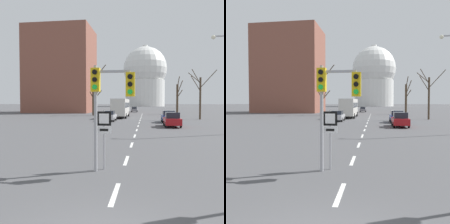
% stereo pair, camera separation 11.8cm
% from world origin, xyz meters
% --- Properties ---
extents(lane_stripe_0, '(0.16, 2.00, 0.01)m').
position_xyz_m(lane_stripe_0, '(0.00, 3.23, 0.00)').
color(lane_stripe_0, silver).
rests_on(lane_stripe_0, ground_plane).
extents(lane_stripe_1, '(0.16, 2.00, 0.01)m').
position_xyz_m(lane_stripe_1, '(0.00, 7.73, 0.00)').
color(lane_stripe_1, silver).
rests_on(lane_stripe_1, ground_plane).
extents(lane_stripe_2, '(0.16, 2.00, 0.01)m').
position_xyz_m(lane_stripe_2, '(0.00, 12.23, 0.00)').
color(lane_stripe_2, silver).
rests_on(lane_stripe_2, ground_plane).
extents(lane_stripe_3, '(0.16, 2.00, 0.01)m').
position_xyz_m(lane_stripe_3, '(0.00, 16.73, 0.00)').
color(lane_stripe_3, silver).
rests_on(lane_stripe_3, ground_plane).
extents(lane_stripe_4, '(0.16, 2.00, 0.01)m').
position_xyz_m(lane_stripe_4, '(0.00, 21.23, 0.00)').
color(lane_stripe_4, silver).
rests_on(lane_stripe_4, ground_plane).
extents(lane_stripe_5, '(0.16, 2.00, 0.01)m').
position_xyz_m(lane_stripe_5, '(0.00, 25.73, 0.00)').
color(lane_stripe_5, silver).
rests_on(lane_stripe_5, ground_plane).
extents(lane_stripe_6, '(0.16, 2.00, 0.01)m').
position_xyz_m(lane_stripe_6, '(0.00, 30.23, 0.00)').
color(lane_stripe_6, silver).
rests_on(lane_stripe_6, ground_plane).
extents(lane_stripe_7, '(0.16, 2.00, 0.01)m').
position_xyz_m(lane_stripe_7, '(0.00, 34.73, 0.00)').
color(lane_stripe_7, silver).
rests_on(lane_stripe_7, ground_plane).
extents(lane_stripe_8, '(0.16, 2.00, 0.01)m').
position_xyz_m(lane_stripe_8, '(0.00, 39.23, 0.00)').
color(lane_stripe_8, silver).
rests_on(lane_stripe_8, ground_plane).
extents(lane_stripe_9, '(0.16, 2.00, 0.01)m').
position_xyz_m(lane_stripe_9, '(0.00, 43.73, 0.00)').
color(lane_stripe_9, silver).
rests_on(lane_stripe_9, ground_plane).
extents(lane_stripe_10, '(0.16, 2.00, 0.01)m').
position_xyz_m(lane_stripe_10, '(0.00, 48.23, 0.00)').
color(lane_stripe_10, silver).
rests_on(lane_stripe_10, ground_plane).
extents(lane_stripe_11, '(0.16, 2.00, 0.01)m').
position_xyz_m(lane_stripe_11, '(0.00, 52.73, 0.00)').
color(lane_stripe_11, silver).
rests_on(lane_stripe_11, ground_plane).
extents(lane_stripe_12, '(0.16, 2.00, 0.01)m').
position_xyz_m(lane_stripe_12, '(0.00, 57.23, 0.00)').
color(lane_stripe_12, silver).
rests_on(lane_stripe_12, ground_plane).
extents(traffic_signal_centre_tall, '(1.78, 0.34, 4.34)m').
position_xyz_m(traffic_signal_centre_tall, '(-0.59, 5.66, 3.27)').
color(traffic_signal_centre_tall, '#9E9EA3').
rests_on(traffic_signal_centre_tall, ground_plane).
extents(route_sign_post, '(0.60, 0.08, 2.51)m').
position_xyz_m(route_sign_post, '(-0.80, 5.97, 1.71)').
color(route_sign_post, '#9E9EA3').
rests_on(route_sign_post, ground_plane).
extents(sedan_near_left, '(1.74, 4.22, 1.52)m').
position_xyz_m(sedan_near_left, '(-2.49, 69.20, 0.78)').
color(sedan_near_left, slate).
rests_on(sedan_near_left, ground_plane).
extents(sedan_near_right, '(1.81, 4.44, 1.60)m').
position_xyz_m(sedan_near_right, '(-4.56, 32.88, 0.81)').
color(sedan_near_right, '#B7B7BC').
rests_on(sedan_near_right, ground_plane).
extents(sedan_mid_centre, '(1.92, 4.36, 1.69)m').
position_xyz_m(sedan_mid_centre, '(4.09, 31.64, 0.84)').
color(sedan_mid_centre, navy).
rests_on(sedan_mid_centre, ground_plane).
extents(sedan_far_left, '(1.85, 4.41, 1.71)m').
position_xyz_m(sedan_far_left, '(3.94, 25.31, 0.84)').
color(sedan_far_left, maroon).
rests_on(sedan_far_left, ground_plane).
extents(city_bus, '(2.66, 10.80, 3.48)m').
position_xyz_m(city_bus, '(-3.81, 42.51, 2.05)').
color(city_bus, beige).
rests_on(city_bus, ground_plane).
extents(bare_tree_left_near, '(3.43, 2.73, 10.96)m').
position_xyz_m(bare_tree_left_near, '(-10.63, 50.02, 4.88)').
color(bare_tree_left_near, '#473828').
rests_on(bare_tree_left_near, ground_plane).
extents(bare_tree_right_near, '(4.40, 2.00, 8.26)m').
position_xyz_m(bare_tree_right_near, '(9.83, 38.81, 4.07)').
color(bare_tree_right_near, '#473828').
rests_on(bare_tree_right_near, ground_plane).
extents(bare_tree_left_far, '(2.43, 2.70, 5.51)m').
position_xyz_m(bare_tree_left_far, '(-10.19, 48.45, 2.81)').
color(bare_tree_left_far, '#473828').
rests_on(bare_tree_left_far, ground_plane).
extents(bare_tree_right_far, '(1.46, 2.16, 9.04)m').
position_xyz_m(bare_tree_right_far, '(8.53, 58.15, 4.00)').
color(bare_tree_right_far, '#473828').
rests_on(bare_tree_right_far, ground_plane).
extents(capitol_dome, '(31.35, 31.35, 44.28)m').
position_xyz_m(capitol_dome, '(0.00, 179.46, 21.57)').
color(capitol_dome, silver).
rests_on(capitol_dome, ground_plane).
extents(apartment_block_left, '(18.00, 14.00, 23.78)m').
position_xyz_m(apartment_block_left, '(-23.28, 64.97, 11.89)').
color(apartment_block_left, brown).
rests_on(apartment_block_left, ground_plane).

